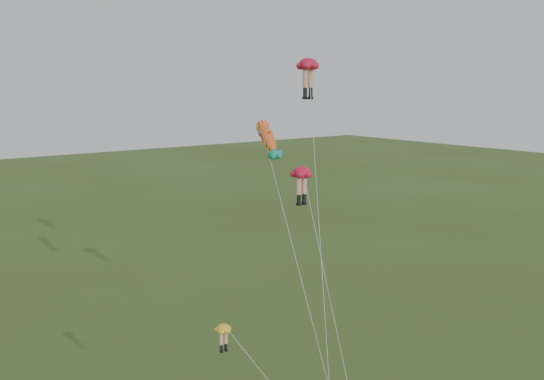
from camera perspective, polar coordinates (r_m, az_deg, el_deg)
legs_kite_red_high at (r=40.19m, az=3.45°, el=11.08°), size 5.58×8.78×21.67m
legs_kite_red_mid at (r=40.37m, az=2.87°, el=1.17°), size 3.20×8.82×14.60m
legs_kite_yellow at (r=30.66m, az=-3.90°, el=-13.83°), size 6.01×2.29×8.48m
fish_kite at (r=38.15m, az=-0.43°, el=4.91°), size 1.78×9.23×17.98m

